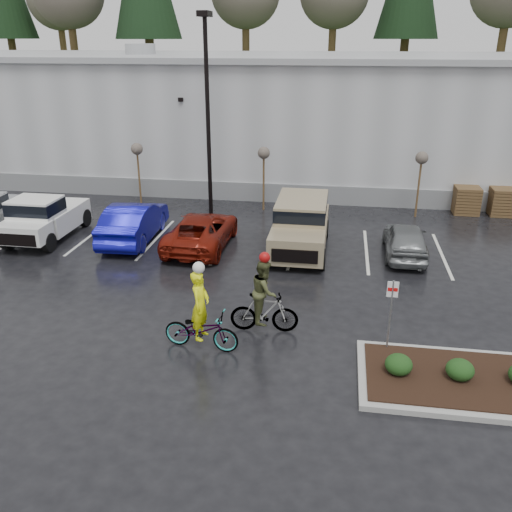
% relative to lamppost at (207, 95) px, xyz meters
% --- Properties ---
extents(ground, '(120.00, 120.00, 0.00)m').
position_rel_lamppost_xyz_m(ground, '(4.00, -12.00, -5.69)').
color(ground, black).
rests_on(ground, ground).
extents(warehouse, '(60.50, 15.50, 7.20)m').
position_rel_lamppost_xyz_m(warehouse, '(4.00, 9.99, -2.04)').
color(warehouse, '#A4A7A9').
rests_on(warehouse, ground).
extents(wooded_ridge, '(80.00, 25.00, 6.00)m').
position_rel_lamppost_xyz_m(wooded_ridge, '(4.00, 33.00, -2.69)').
color(wooded_ridge, '#213D19').
rests_on(wooded_ridge, ground).
extents(lamppost, '(0.50, 1.00, 9.22)m').
position_rel_lamppost_xyz_m(lamppost, '(0.00, 0.00, 0.00)').
color(lamppost, black).
rests_on(lamppost, ground).
extents(sapling_west, '(0.60, 0.60, 3.20)m').
position_rel_lamppost_xyz_m(sapling_west, '(-4.00, 1.00, -2.96)').
color(sapling_west, '#4A381D').
rests_on(sapling_west, ground).
extents(sapling_mid, '(0.60, 0.60, 3.20)m').
position_rel_lamppost_xyz_m(sapling_mid, '(2.50, 1.00, -2.96)').
color(sapling_mid, '#4A381D').
rests_on(sapling_mid, ground).
extents(sapling_east, '(0.60, 0.60, 3.20)m').
position_rel_lamppost_xyz_m(sapling_east, '(10.00, 1.00, -2.96)').
color(sapling_east, '#4A381D').
rests_on(sapling_east, ground).
extents(pallet_stack_a, '(1.20, 1.20, 1.35)m').
position_rel_lamppost_xyz_m(pallet_stack_a, '(12.50, 2.00, -5.01)').
color(pallet_stack_a, '#4A381D').
rests_on(pallet_stack_a, ground).
extents(pallet_stack_b, '(1.20, 1.20, 1.35)m').
position_rel_lamppost_xyz_m(pallet_stack_b, '(14.20, 2.00, -5.01)').
color(pallet_stack_b, '#4A381D').
rests_on(pallet_stack_b, ground).
extents(shrub_a, '(0.70, 0.70, 0.52)m').
position_rel_lamppost_xyz_m(shrub_a, '(8.00, -13.00, -5.27)').
color(shrub_a, '#163813').
rests_on(shrub_a, curb_island).
extents(shrub_b, '(0.70, 0.70, 0.52)m').
position_rel_lamppost_xyz_m(shrub_b, '(9.50, -13.00, -5.27)').
color(shrub_b, '#163813').
rests_on(shrub_b, curb_island).
extents(fire_lane_sign, '(0.30, 0.05, 2.20)m').
position_rel_lamppost_xyz_m(fire_lane_sign, '(7.80, -11.80, -4.28)').
color(fire_lane_sign, gray).
rests_on(fire_lane_sign, ground).
extents(pickup_white, '(2.10, 5.20, 1.96)m').
position_rel_lamppost_xyz_m(pickup_white, '(-6.21, -4.32, -4.71)').
color(pickup_white, white).
rests_on(pickup_white, ground).
extents(car_blue, '(1.99, 5.08, 1.65)m').
position_rel_lamppost_xyz_m(car_blue, '(-2.37, -4.19, -4.86)').
color(car_blue, '#0E0D97').
rests_on(car_blue, ground).
extents(car_red, '(2.39, 5.05, 1.39)m').
position_rel_lamppost_xyz_m(car_red, '(0.69, -4.55, -4.99)').
color(car_red, maroon).
rests_on(car_red, ground).
extents(suv_tan, '(2.20, 5.10, 2.06)m').
position_rel_lamppost_xyz_m(suv_tan, '(4.78, -4.39, -4.66)').
color(suv_tan, gray).
rests_on(suv_tan, ground).
extents(car_grey, '(1.67, 4.03, 1.36)m').
position_rel_lamppost_xyz_m(car_grey, '(8.97, -4.28, -5.00)').
color(car_grey, slate).
rests_on(car_grey, ground).
extents(cyclist_hivis, '(2.24, 0.99, 2.63)m').
position_rel_lamppost_xyz_m(cyclist_hivis, '(2.67, -12.34, -4.88)').
color(cyclist_hivis, '#3F3F44').
rests_on(cyclist_hivis, ground).
extents(cyclist_olive, '(1.98, 0.96, 2.53)m').
position_rel_lamppost_xyz_m(cyclist_olive, '(4.27, -11.12, -4.78)').
color(cyclist_olive, '#3F3F44').
rests_on(cyclist_olive, ground).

